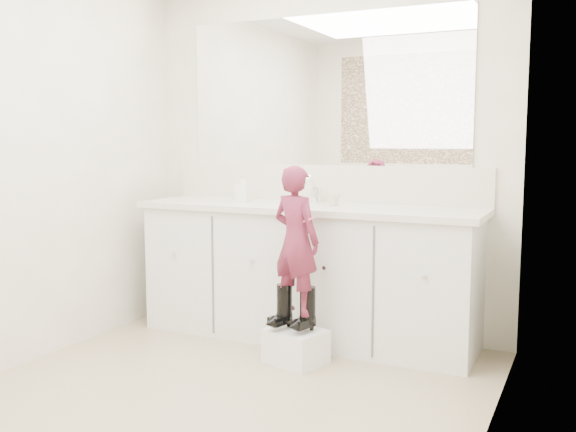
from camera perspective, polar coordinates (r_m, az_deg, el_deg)
The scene contains 16 objects.
floor at distance 3.34m, azimuth -7.33°, elevation -16.38°, with size 3.00×3.00×0.00m, color #8B705B.
wall_back at distance 4.40m, azimuth 3.14°, elevation 5.34°, with size 2.60×2.60×0.00m, color beige.
wall_left at distance 3.94m, azimuth -23.75°, elevation 4.62°, with size 3.00×3.00×0.00m, color beige.
wall_right at distance 2.60m, azimuth 17.15°, elevation 4.10°, with size 3.00×3.00×0.00m, color beige.
vanity_cabinet at distance 4.24m, azimuth 1.65°, elevation -5.27°, with size 2.20×0.55×0.85m, color silver.
countertop at distance 4.16m, azimuth 1.58°, elevation 0.71°, with size 2.28×0.58×0.04m, color beige.
backsplash at distance 4.40m, azimuth 3.05°, elevation 2.92°, with size 2.28×0.03×0.25m, color beige.
mirror at distance 4.40m, azimuth 3.12°, elevation 11.07°, with size 2.00×0.02×1.00m, color white.
faucet at distance 4.30m, azimuth 2.48°, elevation 1.84°, with size 0.08×0.08×0.10m, color silver.
cup at distance 4.12m, azimuth 4.07°, elevation 1.48°, with size 0.09×0.09×0.08m, color beige.
soap_bottle at distance 4.38m, azimuth -4.01°, elevation 2.49°, with size 0.08×0.09×0.19m, color white.
step_stool at distance 3.85m, azimuth 0.70°, elevation -11.51°, with size 0.32×0.26×0.20m, color white.
boot_left at distance 3.81m, azimuth -0.32°, elevation -8.04°, with size 0.10×0.18×0.26m, color black, non-canonical shape.
boot_right at distance 3.75m, azimuth 1.76°, elevation -8.28°, with size 0.10×0.18×0.26m, color black, non-canonical shape.
toddler at distance 3.70m, azimuth 0.72°, elevation -2.17°, with size 0.31×0.21×0.86m, color #A8335D.
toothbrush at distance 3.63m, azimuth 1.52°, elevation -0.46°, with size 0.01×0.01×0.14m, color #E85A85.
Camera 1 is at (1.68, -2.57, 1.30)m, focal length 40.00 mm.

